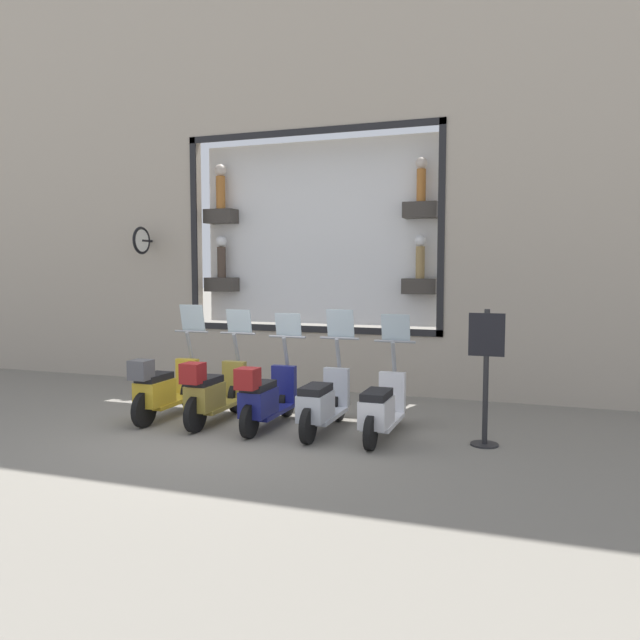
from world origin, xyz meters
TOP-DOWN VIEW (x-y plane):
  - ground_plane at (0.00, 0.00)m, footprint 120.00×120.00m
  - building_facade at (3.60, 0.00)m, footprint 1.20×36.00m
  - scooter_white_0 at (0.49, -2.11)m, footprint 1.79×0.61m
  - scooter_silver_1 at (0.49, -1.27)m, footprint 1.80×0.60m
  - scooter_navy_2 at (0.42, -0.42)m, footprint 1.79×0.60m
  - scooter_olive_3 at (0.43, 0.42)m, footprint 1.80×0.60m
  - scooter_yellow_4 at (0.43, 1.26)m, footprint 1.80×0.60m
  - shop_sign_post at (0.60, -3.44)m, footprint 0.36×0.45m

SIDE VIEW (x-z plane):
  - ground_plane at x=0.00m, z-range 0.00..0.00m
  - scooter_white_0 at x=0.49m, z-range -0.40..1.23m
  - scooter_silver_1 at x=0.49m, z-range -0.41..1.27m
  - scooter_navy_2 at x=0.42m, z-range -0.34..1.26m
  - scooter_olive_3 at x=0.43m, z-range -0.34..1.30m
  - scooter_yellow_4 at x=0.43m, z-range -0.37..1.33m
  - shop_sign_post at x=0.60m, z-range 0.07..1.84m
  - building_facade at x=3.60m, z-range 0.10..10.73m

